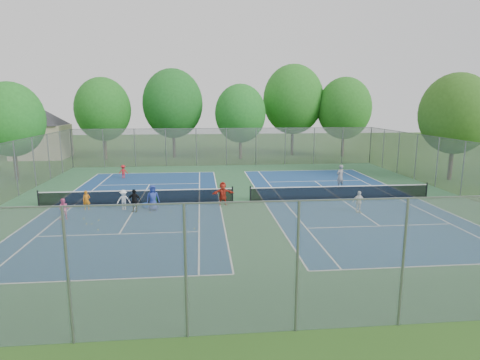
% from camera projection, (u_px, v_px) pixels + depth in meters
% --- Properties ---
extents(ground, '(120.00, 120.00, 0.00)m').
position_uv_depth(ground, '(241.00, 201.00, 27.59)').
color(ground, '#284F18').
rests_on(ground, ground).
extents(court_pad, '(32.00, 32.00, 0.01)m').
position_uv_depth(court_pad, '(241.00, 201.00, 27.59)').
color(court_pad, '#2B5B37').
rests_on(court_pad, ground).
extents(court_left, '(10.97, 23.77, 0.01)m').
position_uv_depth(court_left, '(138.00, 203.00, 26.92)').
color(court_left, navy).
rests_on(court_left, court_pad).
extents(court_right, '(10.97, 23.77, 0.01)m').
position_uv_depth(court_right, '(340.00, 199.00, 28.26)').
color(court_right, navy).
rests_on(court_right, court_pad).
extents(net_left, '(12.87, 0.10, 0.91)m').
position_uv_depth(net_left, '(138.00, 197.00, 26.83)').
color(net_left, black).
rests_on(net_left, ground).
extents(net_right, '(12.87, 0.10, 0.91)m').
position_uv_depth(net_right, '(340.00, 193.00, 28.17)').
color(net_right, black).
rests_on(net_right, ground).
extents(fence_north, '(32.00, 0.10, 4.00)m').
position_uv_depth(fence_north, '(226.00, 147.00, 42.84)').
color(fence_north, gray).
rests_on(fence_north, ground).
extents(fence_south, '(32.00, 0.10, 4.00)m').
position_uv_depth(fence_south, '(297.00, 268.00, 11.58)').
color(fence_south, gray).
rests_on(fence_south, ground).
extents(fence_east, '(0.10, 32.00, 4.00)m').
position_uv_depth(fence_east, '(463.00, 169.00, 28.74)').
color(fence_east, gray).
rests_on(fence_east, ground).
extents(house, '(11.03, 11.03, 7.30)m').
position_uv_depth(house, '(39.00, 123.00, 48.13)').
color(house, '#B7A88C').
rests_on(house, ground).
extents(tree_nw, '(6.40, 6.40, 9.58)m').
position_uv_depth(tree_nw, '(103.00, 109.00, 46.62)').
color(tree_nw, '#443326').
rests_on(tree_nw, ground).
extents(tree_nl, '(7.20, 7.20, 10.69)m').
position_uv_depth(tree_nl, '(173.00, 104.00, 48.24)').
color(tree_nl, '#443326').
rests_on(tree_nl, ground).
extents(tree_nc, '(6.00, 6.00, 8.85)m').
position_uv_depth(tree_nc, '(240.00, 114.00, 47.27)').
color(tree_nc, '#443326').
rests_on(tree_nc, ground).
extents(tree_nr, '(7.60, 7.60, 11.42)m').
position_uv_depth(tree_nr, '(293.00, 99.00, 50.55)').
color(tree_nr, '#443326').
rests_on(tree_nr, ground).
extents(tree_ne, '(6.60, 6.60, 9.77)m').
position_uv_depth(tree_ne, '(344.00, 108.00, 49.38)').
color(tree_ne, '#443326').
rests_on(tree_ne, ground).
extents(tree_side_w, '(5.60, 5.60, 8.47)m').
position_uv_depth(tree_side_w, '(11.00, 119.00, 34.54)').
color(tree_side_w, '#443326').
rests_on(tree_side_w, ground).
extents(tree_side_e, '(6.00, 6.00, 9.20)m').
position_uv_depth(tree_side_e, '(456.00, 114.00, 34.17)').
color(tree_side_e, '#443326').
rests_on(tree_side_e, ground).
extents(ball_crate, '(0.41, 0.41, 0.28)m').
position_uv_depth(ball_crate, '(145.00, 206.00, 25.88)').
color(ball_crate, blue).
rests_on(ball_crate, ground).
extents(ball_hopper, '(0.34, 0.34, 0.52)m').
position_uv_depth(ball_hopper, '(155.00, 199.00, 27.11)').
color(ball_hopper, '#217C2E').
rests_on(ball_hopper, ground).
extents(student_a, '(0.49, 0.36, 1.24)m').
position_uv_depth(student_a, '(87.00, 200.00, 25.27)').
color(student_a, '#CB6E13').
rests_on(student_a, ground).
extents(student_b, '(0.68, 0.56, 1.26)m').
position_uv_depth(student_b, '(64.00, 209.00, 23.13)').
color(student_b, '#EA5B92').
rests_on(student_b, ground).
extents(student_c, '(0.87, 0.54, 1.29)m').
position_uv_depth(student_c, '(124.00, 200.00, 25.29)').
color(student_c, white).
rests_on(student_c, ground).
extents(student_d, '(0.92, 0.55, 1.46)m').
position_uv_depth(student_d, '(134.00, 201.00, 24.74)').
color(student_d, black).
rests_on(student_d, ground).
extents(student_e, '(0.91, 0.72, 1.64)m').
position_uv_depth(student_e, '(153.00, 198.00, 25.06)').
color(student_e, navy).
rests_on(student_e, ground).
extents(student_f, '(1.51, 0.66, 1.57)m').
position_uv_depth(student_f, '(223.00, 194.00, 26.37)').
color(student_f, '#B02819').
rests_on(student_f, ground).
extents(child_far_baseline, '(0.81, 0.49, 1.21)m').
position_uv_depth(child_far_baseline, '(123.00, 172.00, 35.80)').
color(child_far_baseline, red).
rests_on(child_far_baseline, ground).
extents(instructor, '(0.81, 0.69, 1.88)m').
position_uv_depth(instructor, '(340.00, 176.00, 31.69)').
color(instructor, gray).
rests_on(instructor, ground).
extents(teen_court_b, '(0.85, 0.45, 1.38)m').
position_uv_depth(teen_court_b, '(359.00, 202.00, 24.59)').
color(teen_court_b, silver).
rests_on(teen_court_b, ground).
extents(tennis_ball_0, '(0.07, 0.07, 0.07)m').
position_uv_depth(tennis_ball_0, '(87.00, 224.00, 22.31)').
color(tennis_ball_0, gold).
rests_on(tennis_ball_0, ground).
extents(tennis_ball_1, '(0.07, 0.07, 0.07)m').
position_uv_depth(tennis_ball_1, '(61.00, 219.00, 23.35)').
color(tennis_ball_1, gold).
rests_on(tennis_ball_1, ground).
extents(tennis_ball_2, '(0.07, 0.07, 0.07)m').
position_uv_depth(tennis_ball_2, '(194.00, 229.00, 21.46)').
color(tennis_ball_2, gold).
rests_on(tennis_ball_2, ground).
extents(tennis_ball_3, '(0.07, 0.07, 0.07)m').
position_uv_depth(tennis_ball_3, '(92.00, 224.00, 22.29)').
color(tennis_ball_3, '#BAD531').
rests_on(tennis_ball_3, ground).
extents(tennis_ball_4, '(0.07, 0.07, 0.07)m').
position_uv_depth(tennis_ball_4, '(171.00, 212.00, 24.84)').
color(tennis_ball_4, yellow).
rests_on(tennis_ball_4, ground).
extents(tennis_ball_5, '(0.07, 0.07, 0.07)m').
position_uv_depth(tennis_ball_5, '(150.00, 213.00, 24.56)').
color(tennis_ball_5, '#CFD331').
rests_on(tennis_ball_5, ground).
extents(tennis_ball_6, '(0.07, 0.07, 0.07)m').
position_uv_depth(tennis_ball_6, '(84.00, 219.00, 23.30)').
color(tennis_ball_6, '#C3D832').
rests_on(tennis_ball_6, ground).
extents(tennis_ball_7, '(0.07, 0.07, 0.07)m').
position_uv_depth(tennis_ball_7, '(98.00, 230.00, 21.25)').
color(tennis_ball_7, '#E2F539').
rests_on(tennis_ball_7, ground).
extents(tennis_ball_8, '(0.07, 0.07, 0.07)m').
position_uv_depth(tennis_ball_8, '(183.00, 232.00, 21.01)').
color(tennis_ball_8, '#C8D431').
rests_on(tennis_ball_8, ground).
extents(tennis_ball_9, '(0.07, 0.07, 0.07)m').
position_uv_depth(tennis_ball_9, '(99.00, 221.00, 22.95)').
color(tennis_ball_9, '#C2DE33').
rests_on(tennis_ball_9, ground).
extents(tennis_ball_10, '(0.07, 0.07, 0.07)m').
position_uv_depth(tennis_ball_10, '(198.00, 222.00, 22.75)').
color(tennis_ball_10, '#AEC52E').
rests_on(tennis_ball_10, ground).
extents(tennis_ball_11, '(0.07, 0.07, 0.07)m').
position_uv_depth(tennis_ball_11, '(155.00, 210.00, 25.17)').
color(tennis_ball_11, '#DBF338').
rests_on(tennis_ball_11, ground).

